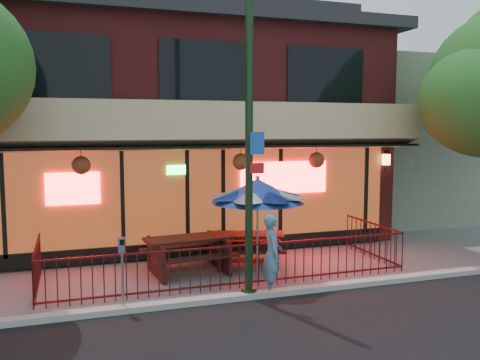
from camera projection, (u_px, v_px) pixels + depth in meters
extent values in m
plane|color=gray|center=(243.00, 291.00, 10.95)|extent=(80.00, 80.00, 0.00)
cube|color=#999993|center=(250.00, 295.00, 10.47)|extent=(80.00, 0.25, 0.12)
cube|color=maroon|center=(175.00, 135.00, 17.41)|extent=(12.00, 8.00, 6.50)
cube|color=#59230F|center=(205.00, 196.00, 13.78)|extent=(11.00, 0.06, 2.60)
cube|color=#FF0C0C|center=(284.00, 178.00, 14.38)|extent=(2.60, 0.04, 0.90)
cube|color=#FF0C0C|center=(73.00, 189.00, 12.60)|extent=(1.30, 0.04, 0.80)
cube|color=tan|center=(209.00, 126.00, 13.13)|extent=(12.20, 1.33, 1.26)
cube|color=black|center=(60.00, 66.00, 12.30)|extent=(2.40, 0.06, 1.60)
cube|color=black|center=(204.00, 71.00, 13.43)|extent=(2.40, 0.06, 1.60)
cube|color=black|center=(326.00, 76.00, 14.57)|extent=(2.40, 0.06, 1.60)
cube|color=black|center=(206.00, 247.00, 13.89)|extent=(11.00, 0.12, 0.40)
cube|color=#FFC672|center=(386.00, 160.00, 15.30)|extent=(0.18, 0.18, 0.32)
cube|color=gray|center=(390.00, 140.00, 20.74)|extent=(6.00, 7.00, 6.00)
cube|color=#420E10|center=(240.00, 246.00, 11.04)|extent=(8.40, 0.04, 0.04)
cube|color=#420E10|center=(240.00, 283.00, 11.12)|extent=(8.40, 0.04, 0.04)
cube|color=#420E10|center=(36.00, 247.00, 10.94)|extent=(0.04, 2.60, 0.04)
cube|color=#420E10|center=(373.00, 224.00, 13.59)|extent=(0.04, 2.60, 0.04)
cylinder|color=#420E10|center=(240.00, 266.00, 11.09)|extent=(0.02, 0.02, 1.00)
cylinder|color=black|center=(249.00, 128.00, 10.21)|extent=(0.16, 0.16, 7.00)
cylinder|color=black|center=(249.00, 292.00, 10.56)|extent=(0.32, 0.32, 0.20)
cube|color=#194CB2|center=(257.00, 143.00, 10.14)|extent=(0.30, 0.02, 0.45)
cube|color=red|center=(257.00, 168.00, 10.19)|extent=(0.30, 0.02, 0.22)
cube|color=black|center=(156.00, 259.00, 11.96)|extent=(0.21, 1.48, 0.84)
cube|color=black|center=(219.00, 252.00, 12.61)|extent=(0.21, 1.48, 0.84)
cube|color=black|center=(188.00, 238.00, 12.24)|extent=(2.13, 1.05, 0.07)
cube|color=black|center=(197.00, 258.00, 11.71)|extent=(2.08, 0.52, 0.06)
cube|color=black|center=(180.00, 247.00, 12.85)|extent=(2.08, 0.52, 0.06)
cube|color=black|center=(218.00, 250.00, 13.05)|extent=(0.46, 1.31, 0.77)
cube|color=black|center=(275.00, 249.00, 13.09)|extent=(0.46, 1.31, 0.77)
cube|color=black|center=(247.00, 235.00, 13.03)|extent=(2.02, 1.29, 0.06)
cube|color=black|center=(248.00, 252.00, 12.49)|extent=(1.88, 0.83, 0.05)
cube|color=black|center=(246.00, 242.00, 13.63)|extent=(1.88, 0.83, 0.05)
cylinder|color=gray|center=(257.00, 232.00, 11.68)|extent=(0.05, 0.05, 2.23)
cone|color=navy|center=(258.00, 191.00, 11.58)|extent=(2.13, 2.13, 0.56)
sphere|color=gray|center=(258.00, 177.00, 11.55)|extent=(0.10, 0.10, 0.10)
imported|color=teal|center=(272.00, 254.00, 10.70)|extent=(0.53, 0.70, 1.73)
cylinder|color=gray|center=(123.00, 281.00, 9.70)|extent=(0.05, 0.05, 1.16)
cube|color=gray|center=(122.00, 245.00, 9.63)|extent=(0.15, 0.14, 0.30)
cube|color=black|center=(122.00, 242.00, 9.57)|extent=(0.08, 0.03, 0.11)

